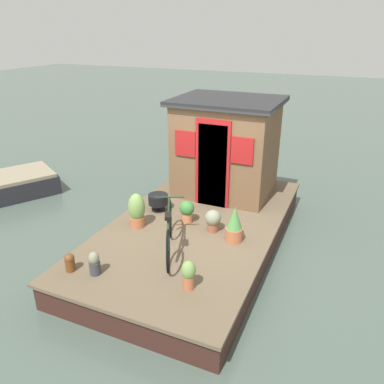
{
  "coord_description": "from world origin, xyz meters",
  "views": [
    {
      "loc": [
        -5.89,
        -2.5,
        3.9
      ],
      "look_at": [
        -0.2,
        0.0,
        1.19
      ],
      "focal_mm": 35.65,
      "sensor_mm": 36.0,
      "label": 1
    }
  ],
  "objects_px": {
    "houseboat_cabin": "(226,147)",
    "potted_plant_succulent": "(95,263)",
    "potted_plant_basil": "(137,210)",
    "potted_plant_ivy": "(234,225)",
    "potted_plant_geranium": "(213,220)",
    "bicycle": "(169,231)",
    "potted_plant_lavender": "(187,211)",
    "potted_plant_rosemary": "(188,274)",
    "mooring_bollard": "(70,262)",
    "charcoal_grill": "(158,200)"
  },
  "relations": [
    {
      "from": "potted_plant_succulent",
      "to": "potted_plant_basil",
      "type": "bearing_deg",
      "value": 7.47
    },
    {
      "from": "houseboat_cabin",
      "to": "potted_plant_geranium",
      "type": "distance_m",
      "value": 2.03
    },
    {
      "from": "potted_plant_rosemary",
      "to": "potted_plant_geranium",
      "type": "distance_m",
      "value": 1.71
    },
    {
      "from": "charcoal_grill",
      "to": "potted_plant_basil",
      "type": "bearing_deg",
      "value": 176.97
    },
    {
      "from": "bicycle",
      "to": "potted_plant_succulent",
      "type": "height_order",
      "value": "bicycle"
    },
    {
      "from": "houseboat_cabin",
      "to": "potted_plant_ivy",
      "type": "bearing_deg",
      "value": -156.6
    },
    {
      "from": "charcoal_grill",
      "to": "mooring_bollard",
      "type": "height_order",
      "value": "charcoal_grill"
    },
    {
      "from": "potted_plant_succulent",
      "to": "potted_plant_geranium",
      "type": "bearing_deg",
      "value": -30.53
    },
    {
      "from": "potted_plant_lavender",
      "to": "potted_plant_basil",
      "type": "relative_size",
      "value": 0.66
    },
    {
      "from": "bicycle",
      "to": "charcoal_grill",
      "type": "xyz_separation_m",
      "value": [
        1.27,
        0.89,
        -0.14
      ]
    },
    {
      "from": "houseboat_cabin",
      "to": "mooring_bollard",
      "type": "relative_size",
      "value": 7.46
    },
    {
      "from": "charcoal_grill",
      "to": "mooring_bollard",
      "type": "relative_size",
      "value": 1.36
    },
    {
      "from": "potted_plant_basil",
      "to": "mooring_bollard",
      "type": "relative_size",
      "value": 2.23
    },
    {
      "from": "bicycle",
      "to": "potted_plant_rosemary",
      "type": "relative_size",
      "value": 3.51
    },
    {
      "from": "potted_plant_rosemary",
      "to": "charcoal_grill",
      "type": "bearing_deg",
      "value": 37.82
    },
    {
      "from": "potted_plant_lavender",
      "to": "potted_plant_rosemary",
      "type": "xyz_separation_m",
      "value": [
        -1.8,
        -0.84,
        0.0
      ]
    },
    {
      "from": "houseboat_cabin",
      "to": "potted_plant_succulent",
      "type": "relative_size",
      "value": 5.75
    },
    {
      "from": "potted_plant_ivy",
      "to": "potted_plant_lavender",
      "type": "height_order",
      "value": "potted_plant_ivy"
    },
    {
      "from": "charcoal_grill",
      "to": "potted_plant_lavender",
      "type": "bearing_deg",
      "value": -107.63
    },
    {
      "from": "potted_plant_ivy",
      "to": "potted_plant_rosemary",
      "type": "distance_m",
      "value": 1.52
    },
    {
      "from": "houseboat_cabin",
      "to": "potted_plant_succulent",
      "type": "bearing_deg",
      "value": 168.93
    },
    {
      "from": "potted_plant_basil",
      "to": "potted_plant_geranium",
      "type": "bearing_deg",
      "value": -73.76
    },
    {
      "from": "mooring_bollard",
      "to": "bicycle",
      "type": "bearing_deg",
      "value": -45.77
    },
    {
      "from": "potted_plant_rosemary",
      "to": "potted_plant_geranium",
      "type": "bearing_deg",
      "value": 9.3
    },
    {
      "from": "potted_plant_ivy",
      "to": "potted_plant_geranium",
      "type": "xyz_separation_m",
      "value": [
        0.18,
        0.45,
        -0.08
      ]
    },
    {
      "from": "houseboat_cabin",
      "to": "potted_plant_basil",
      "type": "bearing_deg",
      "value": 157.01
    },
    {
      "from": "potted_plant_ivy",
      "to": "bicycle",
      "type": "bearing_deg",
      "value": 130.77
    },
    {
      "from": "houseboat_cabin",
      "to": "potted_plant_geranium",
      "type": "bearing_deg",
      "value": -167.37
    },
    {
      "from": "houseboat_cabin",
      "to": "mooring_bollard",
      "type": "xyz_separation_m",
      "value": [
        -3.83,
        1.13,
        -0.88
      ]
    },
    {
      "from": "houseboat_cabin",
      "to": "potted_plant_basil",
      "type": "height_order",
      "value": "houseboat_cabin"
    },
    {
      "from": "bicycle",
      "to": "potted_plant_lavender",
      "type": "bearing_deg",
      "value": 8.46
    },
    {
      "from": "potted_plant_ivy",
      "to": "potted_plant_geranium",
      "type": "bearing_deg",
      "value": 68.92
    },
    {
      "from": "houseboat_cabin",
      "to": "potted_plant_succulent",
      "type": "xyz_separation_m",
      "value": [
        -3.75,
        0.73,
        -0.85
      ]
    },
    {
      "from": "bicycle",
      "to": "potted_plant_lavender",
      "type": "distance_m",
      "value": 1.06
    },
    {
      "from": "potted_plant_geranium",
      "to": "mooring_bollard",
      "type": "relative_size",
      "value": 1.4
    },
    {
      "from": "potted_plant_rosemary",
      "to": "potted_plant_ivy",
      "type": "bearing_deg",
      "value": -6.73
    },
    {
      "from": "bicycle",
      "to": "potted_plant_basil",
      "type": "bearing_deg",
      "value": 60.35
    },
    {
      "from": "houseboat_cabin",
      "to": "potted_plant_geranium",
      "type": "xyz_separation_m",
      "value": [
        -1.82,
        -0.41,
        -0.82
      ]
    },
    {
      "from": "houseboat_cabin",
      "to": "potted_plant_ivy",
      "type": "height_order",
      "value": "houseboat_cabin"
    },
    {
      "from": "bicycle",
      "to": "potted_plant_succulent",
      "type": "relative_size",
      "value": 4.14
    },
    {
      "from": "bicycle",
      "to": "mooring_bollard",
      "type": "relative_size",
      "value": 5.37
    },
    {
      "from": "mooring_bollard",
      "to": "houseboat_cabin",
      "type": "bearing_deg",
      "value": -16.43
    },
    {
      "from": "potted_plant_geranium",
      "to": "potted_plant_ivy",
      "type": "bearing_deg",
      "value": -111.08
    },
    {
      "from": "potted_plant_basil",
      "to": "potted_plant_ivy",
      "type": "bearing_deg",
      "value": -83.15
    },
    {
      "from": "potted_plant_basil",
      "to": "charcoal_grill",
      "type": "bearing_deg",
      "value": -3.03
    },
    {
      "from": "mooring_bollard",
      "to": "potted_plant_succulent",
      "type": "bearing_deg",
      "value": -78.2
    },
    {
      "from": "bicycle",
      "to": "potted_plant_lavender",
      "type": "relative_size",
      "value": 3.63
    },
    {
      "from": "potted_plant_succulent",
      "to": "potted_plant_lavender",
      "type": "relative_size",
      "value": 0.88
    },
    {
      "from": "potted_plant_basil",
      "to": "houseboat_cabin",
      "type": "bearing_deg",
      "value": -22.99
    },
    {
      "from": "potted_plant_rosemary",
      "to": "charcoal_grill",
      "type": "height_order",
      "value": "potted_plant_rosemary"
    }
  ]
}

